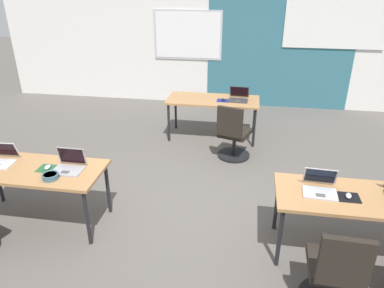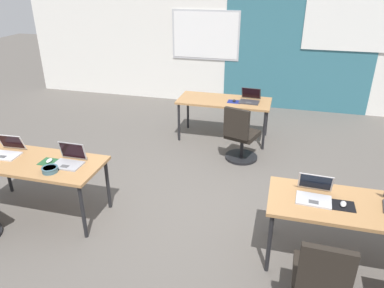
{
  "view_description": "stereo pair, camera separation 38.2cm",
  "coord_description": "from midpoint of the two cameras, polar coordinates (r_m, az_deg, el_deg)",
  "views": [
    {
      "loc": [
        0.61,
        -3.84,
        2.72
      ],
      "look_at": [
        -0.04,
        0.14,
        0.81
      ],
      "focal_mm": 33.89,
      "sensor_mm": 36.0,
      "label": 1
    },
    {
      "loc": [
        0.98,
        -3.77,
        2.72
      ],
      "look_at": [
        -0.04,
        0.14,
        0.81
      ],
      "focal_mm": 33.89,
      "sensor_mm": 36.0,
      "label": 2
    }
  ],
  "objects": [
    {
      "name": "desk_near_right",
      "position": [
        3.93,
        22.01,
        -8.42
      ],
      "size": [
        1.6,
        0.7,
        0.72
      ],
      "color": "#A37547",
      "rests_on": "ground"
    },
    {
      "name": "laptop_near_left_inner",
      "position": [
        4.35,
        -21.21,
        -3.21
      ],
      "size": [
        0.33,
        0.28,
        0.23
      ],
      "rotation": [
        0.0,
        0.0,
        -0.01
      ],
      "color": "#9E9EA3",
      "rests_on": "desk_near_left"
    },
    {
      "name": "chair_near_right_inner",
      "position": [
        3.45,
        18.45,
        -19.21
      ],
      "size": [
        0.52,
        0.55,
        0.92
      ],
      "rotation": [
        0.0,
        0.0,
        3.1
      ],
      "color": "black",
      "rests_on": "ground"
    },
    {
      "name": "laptop_near_left_end",
      "position": [
        4.84,
        -29.94,
        -2.07
      ],
      "size": [
        0.35,
        0.33,
        0.22
      ],
      "rotation": [
        0.0,
        0.0,
        0.06
      ],
      "color": "silver",
      "rests_on": "desk_near_left"
    },
    {
      "name": "mousepad_far_right",
      "position": [
        6.31,
        3.21,
        6.81
      ],
      "size": [
        0.22,
        0.19,
        0.0
      ],
      "color": "navy",
      "rests_on": "desk_far_center"
    },
    {
      "name": "snack_bowl",
      "position": [
        4.24,
        -23.85,
        -4.67
      ],
      "size": [
        0.18,
        0.18,
        0.06
      ],
      "color": "#3D6070",
      "rests_on": "desk_near_left"
    },
    {
      "name": "ground_plane",
      "position": [
        4.75,
        -2.13,
        -9.67
      ],
      "size": [
        24.0,
        24.0,
        0.0
      ],
      "color": "#56514C"
    },
    {
      "name": "laptop_near_right_inner",
      "position": [
        3.83,
        16.82,
        -6.58
      ],
      "size": [
        0.35,
        0.34,
        0.22
      ],
      "rotation": [
        0.0,
        0.0,
        -0.06
      ],
      "color": "#B7B7BC",
      "rests_on": "desk_near_right"
    },
    {
      "name": "chair_far_right",
      "position": [
        5.73,
        4.59,
        1.11
      ],
      "size": [
        0.55,
        0.6,
        0.92
      ],
      "rotation": [
        0.0,
        0.0,
        2.83
      ],
      "color": "black",
      "rests_on": "ground"
    },
    {
      "name": "mousepad_near_right_inner",
      "position": [
        3.84,
        20.78,
        -7.92
      ],
      "size": [
        0.22,
        0.19,
        0.0
      ],
      "color": "black",
      "rests_on": "desk_near_right"
    },
    {
      "name": "desk_far_center",
      "position": [
        6.4,
        1.63,
        6.54
      ],
      "size": [
        1.6,
        0.7,
        0.72
      ],
      "color": "#A37547",
      "rests_on": "ground"
    },
    {
      "name": "laptop_far_right",
      "position": [
        6.35,
        5.62,
        7.29
      ],
      "size": [
        0.35,
        0.34,
        0.22
      ],
      "rotation": [
        0.0,
        0.0,
        -0.06
      ],
      "color": "#333338",
      "rests_on": "desk_far_center"
    },
    {
      "name": "mousepad_near_left_inner",
      "position": [
        4.48,
        -24.05,
        -3.61
      ],
      "size": [
        0.22,
        0.19,
        0.0
      ],
      "color": "#23512D",
      "rests_on": "desk_near_left"
    },
    {
      "name": "back_wall_assembly",
      "position": [
        8.14,
        3.97,
        16.03
      ],
      "size": [
        10.0,
        0.27,
        2.8
      ],
      "color": "silver",
      "rests_on": "ground"
    },
    {
      "name": "mouse_near_left_inner",
      "position": [
        4.47,
        -24.09,
        -3.39
      ],
      "size": [
        0.06,
        0.1,
        0.03
      ],
      "color": "silver",
      "rests_on": "mousepad_near_left_inner"
    },
    {
      "name": "mouse_far_right",
      "position": [
        6.3,
        3.21,
        6.98
      ],
      "size": [
        0.07,
        0.11,
        0.03
      ],
      "color": "black",
      "rests_on": "mousepad_far_right"
    },
    {
      "name": "mouse_near_right_inner",
      "position": [
        3.83,
        20.82,
        -7.68
      ],
      "size": [
        0.08,
        0.11,
        0.03
      ],
      "color": "#B2B2B7",
      "rests_on": "mousepad_near_right_inner"
    },
    {
      "name": "desk_near_left",
      "position": [
        4.58,
        -25.91,
        -4.17
      ],
      "size": [
        1.6,
        0.7,
        0.72
      ],
      "color": "#A37547",
      "rests_on": "ground"
    }
  ]
}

